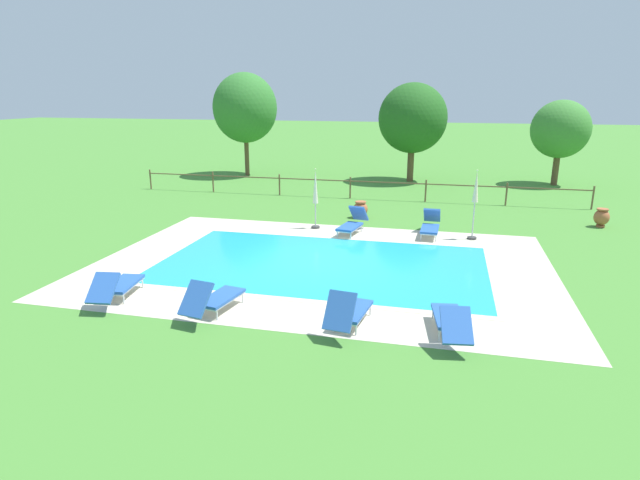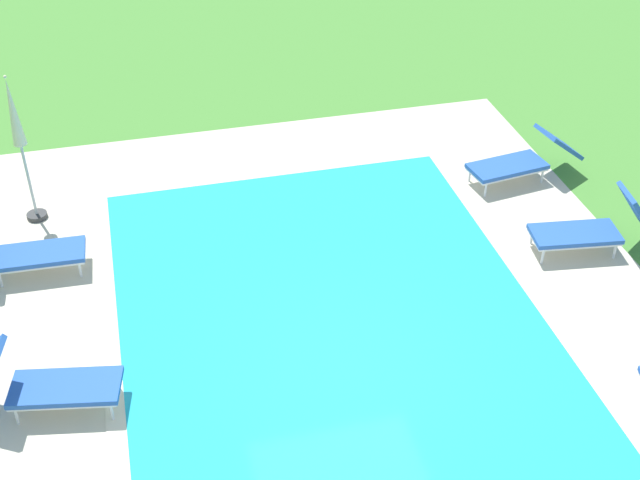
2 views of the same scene
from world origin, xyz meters
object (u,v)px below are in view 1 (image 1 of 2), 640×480
Objects in this scene: sun_lounger_north_far at (118,285)px; sun_lounger_north_near_steps at (430,225)px; patio_umbrella_closed_row_mid_west at (475,196)px; tree_centre at (245,108)px; tree_far_west at (560,129)px; terracotta_urn_near_fence at (602,217)px; sun_lounger_south_mid at (450,320)px; patio_umbrella_closed_row_west at (315,193)px; sun_lounger_north_end at (214,298)px; sun_lounger_south_near_corner at (352,223)px; tree_west_mid at (413,118)px; sun_lounger_north_mid at (349,311)px; terracotta_urn_by_tree at (360,209)px.

sun_lounger_north_near_steps is at bearing 47.57° from sun_lounger_north_far.
tree_centre reaches higher than patio_umbrella_closed_row_mid_west.
sun_lounger_north_near_steps is 0.42× the size of tree_far_west.
sun_lounger_north_far is 2.83× the size of terracotta_urn_near_fence.
patio_umbrella_closed_row_west is (-4.99, 8.19, 1.00)m from sun_lounger_south_mid.
tree_far_west is at bearing 62.14° from sun_lounger_north_end.
sun_lounger_north_near_steps is at bearing 173.23° from patio_umbrella_closed_row_mid_west.
sun_lounger_south_near_corner is 1.84m from patio_umbrella_closed_row_west.
patio_umbrella_closed_row_mid_west reaches higher than sun_lounger_north_near_steps.
tree_west_mid is (5.76, 19.96, 3.21)m from sun_lounger_north_far.
tree_centre reaches higher than tree_far_west.
tree_centre is at bearing 121.67° from sun_lounger_south_mid.
patio_umbrella_closed_row_mid_west reaches higher than sun_lounger_south_near_corner.
tree_centre is (-12.36, 20.03, 3.72)m from sun_lounger_south_mid.
tree_west_mid is 10.08m from tree_centre.
sun_lounger_north_far is at bearing 179.12° from sun_lounger_south_mid.
tree_far_west reaches higher than sun_lounger_north_end.
tree_west_mid is (-0.13, 20.22, 3.19)m from sun_lounger_north_mid.
sun_lounger_north_near_steps is 1.88m from patio_umbrella_closed_row_mid_west.
sun_lounger_north_end is at bearing -134.82° from terracotta_urn_near_fence.
sun_lounger_north_far is 0.90× the size of patio_umbrella_closed_row_west.
tree_centre reaches higher than sun_lounger_north_end.
tree_far_west is (11.01, 20.83, 2.67)m from sun_lounger_north_end.
sun_lounger_south_mid is 0.84× the size of patio_umbrella_closed_row_mid_west.
sun_lounger_south_mid is 0.90× the size of patio_umbrella_closed_row_west.
sun_lounger_south_near_corner is 4.42m from patio_umbrella_closed_row_mid_west.
sun_lounger_south_near_corner is (-2.80, -0.37, 0.00)m from sun_lounger_north_near_steps.
sun_lounger_north_end reaches higher than sun_lounger_north_near_steps.
sun_lounger_north_far is 1.03× the size of sun_lounger_south_near_corner.
tree_centre is (-4.31, 19.91, 3.71)m from sun_lounger_north_far.
sun_lounger_north_near_steps is 0.99× the size of sun_lounger_north_end.
tree_far_west is at bearing 63.11° from sun_lounger_north_near_steps.
sun_lounger_north_near_steps is at bearing 60.71° from sun_lounger_north_end.
sun_lounger_north_far is at bearing 177.52° from sun_lounger_north_mid.
sun_lounger_north_mid is 22.89m from tree_centre.
tree_centre reaches higher than sun_lounger_north_far.
patio_umbrella_closed_row_west is at bearing 69.27° from sun_lounger_north_far.
patio_umbrella_closed_row_mid_west is at bearing -111.07° from tree_far_west.
tree_far_west reaches higher than sun_lounger_north_near_steps.
terracotta_urn_near_fence is 0.16× the size of tree_far_west.
sun_lounger_south_mid is 0.33× the size of tree_centre.
sun_lounger_north_mid reaches higher than sun_lounger_north_end.
patio_umbrella_closed_row_mid_west is (2.91, 8.12, 1.16)m from sun_lounger_north_mid.
terracotta_urn_by_tree is at bearing -48.07° from tree_centre.
terracotta_urn_near_fence is (9.14, 3.15, 0.00)m from sun_lounger_south_near_corner.
tree_centre is at bearing 153.20° from terracotta_urn_near_fence.
sun_lounger_north_end is at bearing -119.29° from sun_lounger_north_near_steps.
tree_centre is (-10.20, 20.16, 3.69)m from sun_lounger_north_mid.
sun_lounger_north_end is 5.35m from sun_lounger_south_mid.
sun_lounger_north_mid is at bearing -89.62° from tree_west_mid.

